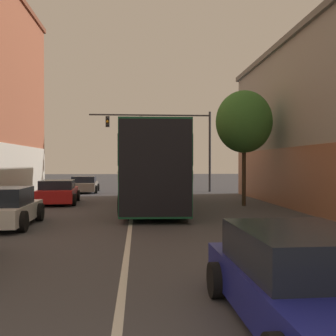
{
  "coord_description": "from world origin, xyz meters",
  "views": [
    {
      "loc": [
        0.27,
        -1.72,
        2.14
      ],
      "look_at": [
        1.61,
        15.78,
        1.95
      ],
      "focal_mm": 42.0,
      "sensor_mm": 36.0,
      "label": 1
    }
  ],
  "objects": [
    {
      "name": "traffic_signal_gantry",
      "position": [
        2.58,
        27.92,
        4.6
      ],
      "size": [
        9.2,
        0.36,
        6.11
      ],
      "color": "#333338",
      "rests_on": "ground_plane"
    },
    {
      "name": "lane_center_line",
      "position": [
        0.0,
        15.97,
        0.0
      ],
      "size": [
        0.14,
        43.93,
        0.01
      ],
      "color": "silver",
      "rests_on": "ground_plane"
    },
    {
      "name": "parked_car_left_near",
      "position": [
        -4.34,
        11.96,
        0.64
      ],
      "size": [
        2.26,
        3.89,
        1.34
      ],
      "rotation": [
        0.0,
        0.0,
        1.6
      ],
      "color": "silver",
      "rests_on": "ground_plane"
    },
    {
      "name": "street_tree_near",
      "position": [
        5.65,
        17.91,
        4.27
      ],
      "size": [
        2.88,
        2.59,
        5.87
      ],
      "color": "#3D2D1E",
      "rests_on": "ground_plane"
    },
    {
      "name": "hatchback_foreground",
      "position": [
        2.47,
        3.23,
        0.6
      ],
      "size": [
        2.13,
        4.31,
        1.26
      ],
      "rotation": [
        0.0,
        0.0,
        1.59
      ],
      "color": "navy",
      "rests_on": "ground_plane"
    },
    {
      "name": "parked_car_left_far",
      "position": [
        -3.75,
        28.14,
        0.58
      ],
      "size": [
        2.21,
        4.51,
        1.21
      ],
      "rotation": [
        0.0,
        0.0,
        1.62
      ],
      "color": "slate",
      "rests_on": "ground_plane"
    },
    {
      "name": "bus",
      "position": [
        1.08,
        17.8,
        2.11
      ],
      "size": [
        3.24,
        12.04,
        3.77
      ],
      "rotation": [
        0.0,
        0.0,
        1.54
      ],
      "color": "#145133",
      "rests_on": "ground_plane"
    },
    {
      "name": "parked_car_left_mid",
      "position": [
        -4.03,
        19.74,
        0.61
      ],
      "size": [
        2.35,
        4.34,
        1.27
      ],
      "rotation": [
        0.0,
        0.0,
        1.65
      ],
      "color": "red",
      "rests_on": "ground_plane"
    }
  ]
}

